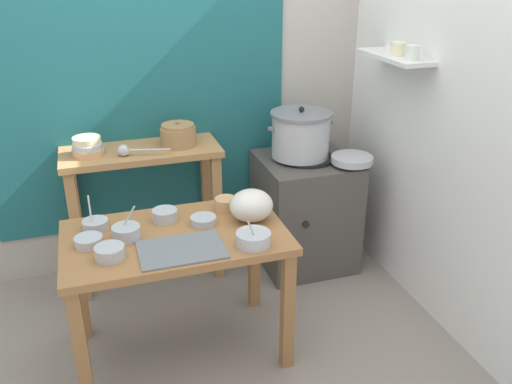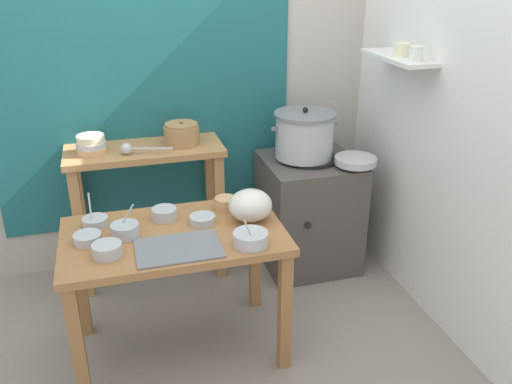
% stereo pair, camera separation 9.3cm
% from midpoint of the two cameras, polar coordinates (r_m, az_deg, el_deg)
% --- Properties ---
extents(ground_plane, '(9.00, 9.00, 0.00)m').
position_cam_midpoint_polar(ground_plane, '(3.11, -4.56, -15.96)').
color(ground_plane, gray).
extents(wall_back, '(4.40, 0.12, 2.60)m').
position_cam_midpoint_polar(wall_back, '(3.55, -7.57, 12.60)').
color(wall_back, '#B2ADA3').
rests_on(wall_back, ground).
extents(wall_right, '(0.30, 3.20, 2.60)m').
position_cam_midpoint_polar(wall_right, '(3.21, 19.51, 10.19)').
color(wall_right, white).
rests_on(wall_right, ground).
extents(prep_table, '(1.10, 0.66, 0.72)m').
position_cam_midpoint_polar(prep_table, '(2.76, -7.65, -6.32)').
color(prep_table, '#9E6B3D').
rests_on(prep_table, ground).
extents(back_shelf_table, '(0.96, 0.40, 0.90)m').
position_cam_midpoint_polar(back_shelf_table, '(3.45, -10.72, 1.17)').
color(back_shelf_table, '#B27F4C').
rests_on(back_shelf_table, ground).
extents(stove_block, '(0.60, 0.61, 0.78)m').
position_cam_midpoint_polar(stove_block, '(3.68, 6.26, -2.09)').
color(stove_block, '#4C4742').
rests_on(stove_block, ground).
extents(steamer_pot, '(0.44, 0.39, 0.33)m').
position_cam_midpoint_polar(steamer_pot, '(3.48, 5.92, 6.06)').
color(steamer_pot, '#B7BABF').
rests_on(steamer_pot, stove_block).
extents(clay_pot, '(0.22, 0.22, 0.16)m').
position_cam_midpoint_polar(clay_pot, '(3.37, -7.11, 6.12)').
color(clay_pot, '#A37A4C').
rests_on(clay_pot, back_shelf_table).
extents(bowl_stack_enamel, '(0.18, 0.18, 0.11)m').
position_cam_midpoint_polar(bowl_stack_enamel, '(3.33, -16.31, 4.84)').
color(bowl_stack_enamel, tan).
rests_on(bowl_stack_enamel, back_shelf_table).
extents(ladle, '(0.30, 0.11, 0.07)m').
position_cam_midpoint_polar(ladle, '(3.26, -12.54, 4.50)').
color(ladle, '#B7BABF').
rests_on(ladle, back_shelf_table).
extents(serving_tray, '(0.40, 0.28, 0.01)m').
position_cam_midpoint_polar(serving_tray, '(2.56, -7.19, -5.94)').
color(serving_tray, slate).
rests_on(serving_tray, prep_table).
extents(plastic_bag, '(0.23, 0.21, 0.17)m').
position_cam_midpoint_polar(plastic_bag, '(2.77, 0.35, -1.43)').
color(plastic_bag, silver).
rests_on(plastic_bag, prep_table).
extents(wide_pan, '(0.26, 0.26, 0.04)m').
position_cam_midpoint_polar(wide_pan, '(3.44, 11.29, 3.29)').
color(wide_pan, '#B7BABF').
rests_on(wide_pan, stove_block).
extents(prep_bowl_0, '(0.17, 0.17, 0.14)m').
position_cam_midpoint_polar(prep_bowl_0, '(2.56, 0.46, -4.93)').
color(prep_bowl_0, '#B7BABF').
rests_on(prep_bowl_0, prep_table).
extents(prep_bowl_1, '(0.13, 0.13, 0.18)m').
position_cam_midpoint_polar(prep_bowl_1, '(2.83, -15.79, -3.05)').
color(prep_bowl_1, '#B7BABF').
rests_on(prep_bowl_1, prep_table).
extents(prep_bowl_2, '(0.14, 0.14, 0.06)m').
position_cam_midpoint_polar(prep_bowl_2, '(2.55, -14.51, -5.92)').
color(prep_bowl_2, '#B7BABF').
rests_on(prep_bowl_2, prep_table).
extents(prep_bowl_3, '(0.13, 0.13, 0.06)m').
position_cam_midpoint_polar(prep_bowl_3, '(2.83, -8.77, -2.25)').
color(prep_bowl_3, '#B7BABF').
rests_on(prep_bowl_3, prep_table).
extents(prep_bowl_4, '(0.12, 0.12, 0.07)m').
position_cam_midpoint_polar(prep_bowl_4, '(2.91, -2.32, -1.18)').
color(prep_bowl_4, tan).
rests_on(prep_bowl_4, prep_table).
extents(prep_bowl_5, '(0.13, 0.13, 0.05)m').
position_cam_midpoint_polar(prep_bowl_5, '(2.69, -16.51, -4.71)').
color(prep_bowl_5, '#B7BABF').
rests_on(prep_bowl_5, prep_table).
extents(prep_bowl_6, '(0.13, 0.13, 0.04)m').
position_cam_midpoint_polar(prep_bowl_6, '(2.77, -4.76, -2.90)').
color(prep_bowl_6, '#B7BABF').
rests_on(prep_bowl_6, prep_table).
extents(prep_bowl_7, '(0.14, 0.14, 0.17)m').
position_cam_midpoint_polar(prep_bowl_7, '(2.70, -12.78, -3.94)').
color(prep_bowl_7, '#B7BABF').
rests_on(prep_bowl_7, prep_table).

